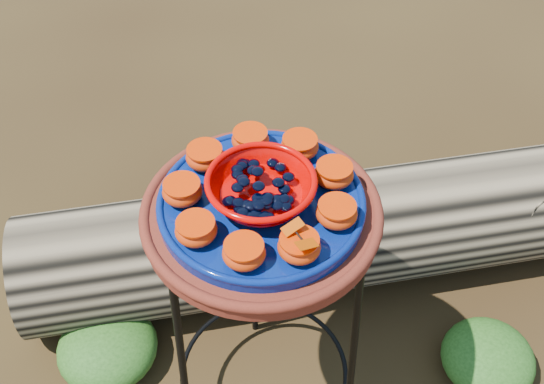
{
  "coord_description": "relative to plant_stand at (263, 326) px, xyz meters",
  "views": [
    {
      "loc": [
        -0.09,
        -0.83,
        1.65
      ],
      "look_at": [
        0.02,
        0.0,
        0.78
      ],
      "focal_mm": 45.0,
      "sensor_mm": 36.0,
      "label": 1
    }
  ],
  "objects": [
    {
      "name": "orange_half_1",
      "position": [
        0.12,
        -0.07,
        0.43
      ],
      "size": [
        0.07,
        0.07,
        0.04
      ],
      "primitive_type": "ellipsoid",
      "color": "#BA1108",
      "rests_on": "cobalt_plate"
    },
    {
      "name": "terracotta_saucer",
      "position": [
        0.0,
        0.0,
        0.37
      ],
      "size": [
        0.43,
        0.43,
        0.04
      ],
      "primitive_type": "cylinder",
      "color": "#581D12",
      "rests_on": "plant_stand"
    },
    {
      "name": "foliage_left",
      "position": [
        -0.4,
        0.17,
        -0.28
      ],
      "size": [
        0.27,
        0.27,
        0.13
      ],
      "primitive_type": "ellipsoid",
      "color": "#1C4312",
      "rests_on": "ground"
    },
    {
      "name": "orange_half_7",
      "position": [
        -0.12,
        -0.07,
        0.43
      ],
      "size": [
        0.07,
        0.07,
        0.04
      ],
      "primitive_type": "ellipsoid",
      "color": "#BA1108",
      "rests_on": "cobalt_plate"
    },
    {
      "name": "orange_half_4",
      "position": [
        -0.0,
        0.14,
        0.43
      ],
      "size": [
        0.07,
        0.07,
        0.04
      ],
      "primitive_type": "ellipsoid",
      "color": "#BA1108",
      "rests_on": "cobalt_plate"
    },
    {
      "name": "butterfly",
      "position": [
        0.05,
        -0.13,
        0.46
      ],
      "size": [
        0.09,
        0.07,
        0.01
      ],
      "primitive_type": null,
      "rotation": [
        0.0,
        0.0,
        0.4
      ],
      "color": "#BA3C00",
      "rests_on": "orange_half_0"
    },
    {
      "name": "orange_half_6",
      "position": [
        -0.14,
        0.02,
        0.43
      ],
      "size": [
        0.07,
        0.07,
        0.04
      ],
      "primitive_type": "ellipsoid",
      "color": "#BA1108",
      "rests_on": "cobalt_plate"
    },
    {
      "name": "foliage_right",
      "position": [
        0.59,
        0.01,
        -0.29
      ],
      "size": [
        0.25,
        0.25,
        0.12
      ],
      "primitive_type": "ellipsoid",
      "color": "#1C4312",
      "rests_on": "ground"
    },
    {
      "name": "orange_half_8",
      "position": [
        -0.04,
        -0.13,
        0.43
      ],
      "size": [
        0.07,
        0.07,
        0.04
      ],
      "primitive_type": "ellipsoid",
      "color": "#BA1108",
      "rests_on": "cobalt_plate"
    },
    {
      "name": "orange_half_5",
      "position": [
        -0.09,
        0.1,
        0.43
      ],
      "size": [
        0.07,
        0.07,
        0.04
      ],
      "primitive_type": "ellipsoid",
      "color": "#BA1108",
      "rests_on": "cobalt_plate"
    },
    {
      "name": "driftwood_log",
      "position": [
        0.27,
        0.4,
        -0.18
      ],
      "size": [
        1.8,
        0.57,
        0.33
      ],
      "primitive_type": null,
      "rotation": [
        0.0,
        0.0,
        0.06
      ],
      "color": "black",
      "rests_on": "ground"
    },
    {
      "name": "cobalt_plate",
      "position": [
        0.0,
        0.0,
        0.4
      ],
      "size": [
        0.37,
        0.37,
        0.02
      ],
      "primitive_type": "cylinder",
      "color": "#071158",
      "rests_on": "terracotta_saucer"
    },
    {
      "name": "foliage_back",
      "position": [
        -0.2,
        0.54,
        -0.26
      ],
      "size": [
        0.34,
        0.34,
        0.17
      ],
      "primitive_type": "ellipsoid",
      "color": "#1C4312",
      "rests_on": "ground"
    },
    {
      "name": "plant_stand",
      "position": [
        0.0,
        0.0,
        0.0
      ],
      "size": [
        0.44,
        0.44,
        0.7
      ],
      "primitive_type": null,
      "color": "black",
      "rests_on": "ground"
    },
    {
      "name": "orange_half_3",
      "position": [
        0.09,
        0.11,
        0.43
      ],
      "size": [
        0.07,
        0.07,
        0.04
      ],
      "primitive_type": "ellipsoid",
      "color": "#BA1108",
      "rests_on": "cobalt_plate"
    },
    {
      "name": "glass_gems",
      "position": [
        0.0,
        0.0,
        0.47
      ],
      "size": [
        0.14,
        0.14,
        0.02
      ],
      "primitive_type": null,
      "color": "black",
      "rests_on": "red_bowl"
    },
    {
      "name": "orange_half_2",
      "position": [
        0.14,
        0.03,
        0.43
      ],
      "size": [
        0.07,
        0.07,
        0.04
      ],
      "primitive_type": "ellipsoid",
      "color": "#BA1108",
      "rests_on": "cobalt_plate"
    },
    {
      "name": "red_bowl",
      "position": [
        0.0,
        0.0,
        0.44
      ],
      "size": [
        0.19,
        0.19,
        0.05
      ],
      "primitive_type": null,
      "color": "#D60200",
      "rests_on": "cobalt_plate"
    },
    {
      "name": "orange_half_0",
      "position": [
        0.05,
        -0.13,
        0.43
      ],
      "size": [
        0.07,
        0.07,
        0.04
      ],
      "primitive_type": "ellipsoid",
      "color": "#BA1108",
      "rests_on": "cobalt_plate"
    }
  ]
}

